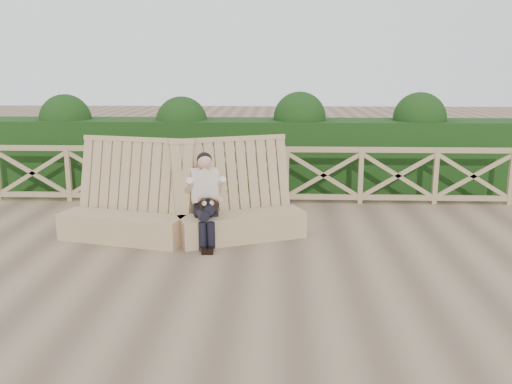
{
  "coord_description": "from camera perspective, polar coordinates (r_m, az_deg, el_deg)",
  "views": [
    {
      "loc": [
        0.55,
        -7.36,
        2.64
      ],
      "look_at": [
        0.25,
        0.4,
        0.9
      ],
      "focal_mm": 40.0,
      "sensor_mm": 36.0,
      "label": 1
    }
  ],
  "objects": [
    {
      "name": "bench",
      "position": [
        8.84,
        -7.37,
        -2.24
      ],
      "size": [
        3.82,
        1.44,
        1.55
      ],
      "rotation": [
        0.0,
        0.0,
        0.12
      ],
      "color": "#9E875A",
      "rests_on": "ground"
    },
    {
      "name": "woman",
      "position": [
        8.51,
        -5.06,
        -0.44
      ],
      "size": [
        0.48,
        0.89,
        1.37
      ],
      "rotation": [
        0.0,
        0.0,
        0.25
      ],
      "color": "black",
      "rests_on": "ground"
    },
    {
      "name": "guardrail",
      "position": [
        11.07,
        -0.66,
        1.76
      ],
      "size": [
        10.1,
        0.09,
        1.1
      ],
      "color": "#987658",
      "rests_on": "ground"
    },
    {
      "name": "hedge",
      "position": [
        12.22,
        -0.38,
        3.73
      ],
      "size": [
        12.0,
        1.2,
        1.5
      ],
      "primitive_type": "cube",
      "color": "black",
      "rests_on": "ground"
    },
    {
      "name": "ground",
      "position": [
        7.84,
        -1.93,
        -7.06
      ],
      "size": [
        60.0,
        60.0,
        0.0
      ],
      "primitive_type": "plane",
      "color": "brown",
      "rests_on": "ground"
    }
  ]
}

